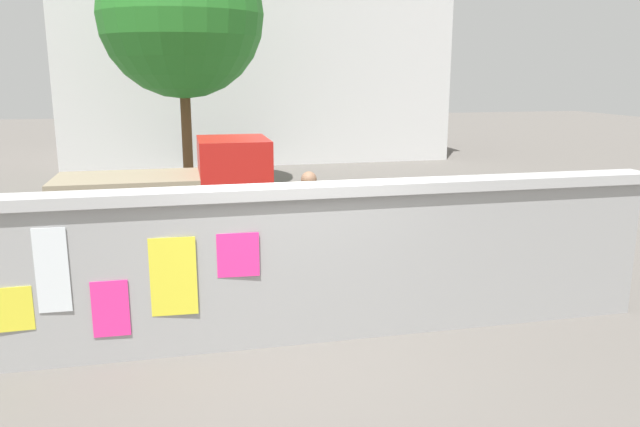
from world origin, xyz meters
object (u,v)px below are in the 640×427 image
(bicycle_near, at_px, (407,260))
(person_walking, at_px, (309,216))
(bicycle_far, at_px, (96,295))
(auto_rickshaw_truck, at_px, (177,194))
(motorcycle, at_px, (419,211))
(tree_roadside, at_px, (181,15))

(bicycle_near, height_order, person_walking, person_walking)
(bicycle_far, height_order, person_walking, person_walking)
(auto_rickshaw_truck, distance_m, bicycle_far, 3.59)
(auto_rickshaw_truck, height_order, bicycle_near, auto_rickshaw_truck)
(motorcycle, height_order, person_walking, person_walking)
(bicycle_near, distance_m, tree_roadside, 9.53)
(bicycle_far, height_order, tree_roadside, tree_roadside)
(auto_rickshaw_truck, bearing_deg, bicycle_far, -106.30)
(auto_rickshaw_truck, distance_m, tree_roadside, 6.30)
(bicycle_far, bearing_deg, auto_rickshaw_truck, 73.70)
(bicycle_far, xyz_separation_m, person_walking, (2.81, 0.91, 0.62))
(person_walking, bearing_deg, auto_rickshaw_truck, 125.96)
(motorcycle, xyz_separation_m, tree_roadside, (-4.03, 5.66, 3.87))
(tree_roadside, bearing_deg, bicycle_near, -70.81)
(auto_rickshaw_truck, xyz_separation_m, person_walking, (1.81, -2.50, 0.09))
(bicycle_far, relative_size, person_walking, 1.03)
(bicycle_far, distance_m, person_walking, 3.02)
(motorcycle, xyz_separation_m, bicycle_near, (-1.18, -2.53, -0.10))
(bicycle_near, bearing_deg, auto_rickshaw_truck, 137.33)
(bicycle_near, height_order, tree_roadside, tree_roadside)
(bicycle_near, bearing_deg, motorcycle, 64.98)
(person_walking, relative_size, tree_roadside, 0.26)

